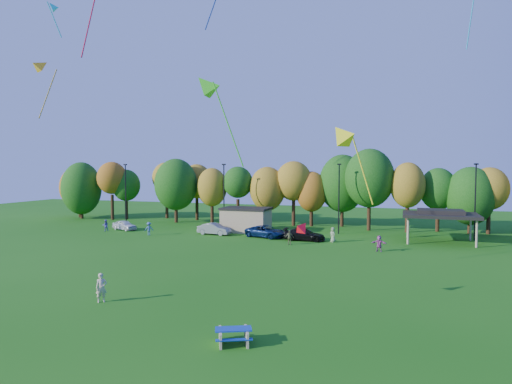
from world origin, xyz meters
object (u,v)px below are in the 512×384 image
(picnic_table, at_px, (233,335))
(car_b, at_px, (215,229))
(car_a, at_px, (124,225))
(kite_flyer, at_px, (101,288))
(car_d, at_px, (304,235))
(car_c, at_px, (266,232))

(picnic_table, height_order, car_b, car_b)
(picnic_table, height_order, car_a, car_a)
(picnic_table, height_order, kite_flyer, kite_flyer)
(picnic_table, bearing_deg, car_a, 106.84)
(car_a, height_order, car_b, car_b)
(picnic_table, distance_m, kite_flyer, 11.22)
(picnic_table, relative_size, car_b, 0.50)
(car_a, xyz_separation_m, car_b, (13.47, -0.07, 0.06))
(car_d, bearing_deg, picnic_table, -174.74)
(car_b, bearing_deg, car_d, -89.07)
(kite_flyer, height_order, car_b, kite_flyer)
(kite_flyer, height_order, car_c, kite_flyer)
(kite_flyer, relative_size, car_a, 0.48)
(car_b, bearing_deg, kite_flyer, -165.00)
(car_c, relative_size, car_d, 1.06)
(picnic_table, height_order, car_c, car_c)
(car_c, bearing_deg, car_a, 106.60)
(car_a, height_order, car_d, car_d)
(picnic_table, xyz_separation_m, car_c, (-8.37, 32.74, 0.27))
(picnic_table, bearing_deg, kite_flyer, 136.00)
(car_a, bearing_deg, picnic_table, -119.71)
(car_b, bearing_deg, car_a, 95.50)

